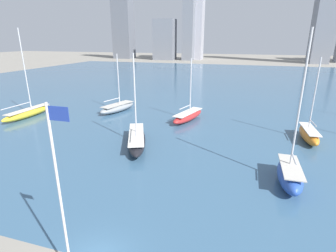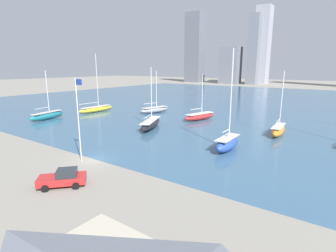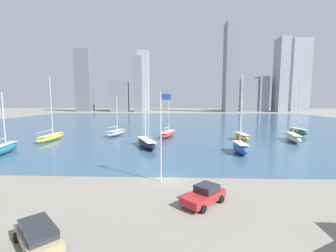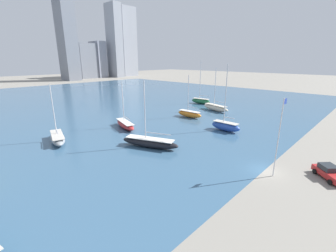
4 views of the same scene
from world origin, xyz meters
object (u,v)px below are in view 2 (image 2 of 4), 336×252
sailboat_orange (278,130)px  sailboat_gray (155,110)px  parked_pickup_red (63,178)px  sailboat_red (200,116)px  sailboat_blue (227,143)px  sailboat_yellow (96,109)px  sailboat_teal (47,115)px  flag_pole (79,117)px  sailboat_black (151,124)px

sailboat_orange → sailboat_gray: sailboat_orange is taller
parked_pickup_red → sailboat_orange: bearing=112.2°
sailboat_gray → parked_pickup_red: bearing=-48.3°
sailboat_red → sailboat_blue: bearing=-35.7°
sailboat_orange → sailboat_blue: size_ratio=0.78×
sailboat_yellow → sailboat_red: bearing=14.3°
sailboat_red → sailboat_yellow: 28.65m
sailboat_blue → sailboat_gray: 34.27m
sailboat_teal → sailboat_red: bearing=21.7°
sailboat_yellow → parked_pickup_red: size_ratio=3.20×
flag_pole → sailboat_teal: (-29.62, 13.13, -4.83)m
sailboat_blue → sailboat_yellow: bearing=164.3°
sailboat_orange → sailboat_gray: 32.86m
sailboat_blue → parked_pickup_red: size_ratio=3.03×
sailboat_yellow → parked_pickup_red: bearing=-42.5°
flag_pole → sailboat_orange: bearing=58.2°
flag_pole → sailboat_black: 20.82m
parked_pickup_red → sailboat_teal: bearing=-165.4°
flag_pole → parked_pickup_red: 8.62m
sailboat_teal → flag_pole: bearing=-36.0°
flag_pole → sailboat_black: (-4.47, 19.75, -4.86)m
sailboat_red → sailboat_orange: size_ratio=0.93×
sailboat_red → parked_pickup_red: size_ratio=2.21×
sailboat_gray → sailboat_orange: bearing=5.3°
flag_pole → sailboat_orange: 33.56m
flag_pole → sailboat_yellow: bearing=137.1°
sailboat_blue → sailboat_gray: sailboat_blue is taller
sailboat_orange → sailboat_yellow: size_ratio=0.74×
sailboat_orange → sailboat_blue: 13.87m
sailboat_gray → parked_pickup_red: 44.29m
sailboat_orange → sailboat_black: bearing=-162.1°
sailboat_gray → flag_pole: bearing=-50.7°
flag_pole → sailboat_teal: bearing=156.1°
sailboat_blue → flag_pole: bearing=-132.4°
sailboat_gray → sailboat_yellow: bearing=-133.7°
sailboat_teal → sailboat_black: size_ratio=0.94×
flag_pole → sailboat_red: bearing=90.8°
sailboat_red → sailboat_blue: sailboat_blue is taller
sailboat_teal → parked_pickup_red: size_ratio=2.34×
sailboat_blue → sailboat_red: bearing=127.8°
flag_pole → parked_pickup_red: flag_pole is taller
sailboat_teal → sailboat_gray: bearing=43.0°
sailboat_yellow → sailboat_gray: bearing=32.0°
sailboat_red → sailboat_black: 13.48m
sailboat_teal → sailboat_gray: (14.86, 21.25, -0.09)m
sailboat_yellow → sailboat_orange: bearing=4.0°
sailboat_red → sailboat_teal: 35.07m
flag_pole → sailboat_yellow: 39.10m
flag_pole → sailboat_gray: size_ratio=0.97×
parked_pickup_red → sailboat_yellow: bearing=179.2°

